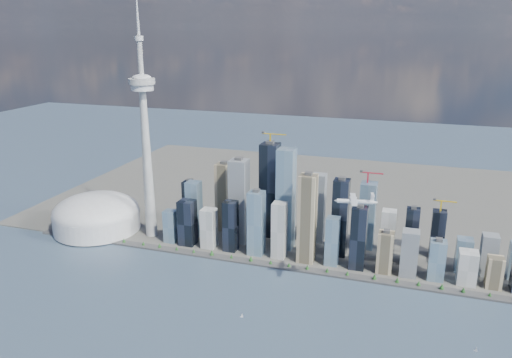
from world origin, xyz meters
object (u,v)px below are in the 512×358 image
(needle_tower, at_px, (145,136))
(sailboat_west, at_px, (242,316))
(dome_stadium, at_px, (96,215))
(sailboat_east, at_px, (476,350))
(airplane, at_px, (356,201))

(needle_tower, xyz_separation_m, sailboat_west, (313.26, -255.52, -233.23))
(dome_stadium, height_order, sailboat_east, dome_stadium)
(dome_stadium, relative_size, airplane, 2.86)
(airplane, height_order, sailboat_east, airplane)
(needle_tower, bearing_deg, sailboat_east, -18.97)
(airplane, bearing_deg, sailboat_east, -28.29)
(airplane, height_order, sailboat_west, airplane)
(sailboat_west, xyz_separation_m, sailboat_east, (364.46, 22.58, 0.14))
(needle_tower, xyz_separation_m, sailboat_east, (677.72, -232.94, -233.09))
(needle_tower, height_order, dome_stadium, needle_tower)
(needle_tower, bearing_deg, sailboat_west, -39.20)
(dome_stadium, height_order, sailboat_west, dome_stadium)
(sailboat_west, bearing_deg, dome_stadium, 145.28)
(dome_stadium, bearing_deg, needle_tower, 4.09)
(airplane, bearing_deg, sailboat_west, -162.77)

